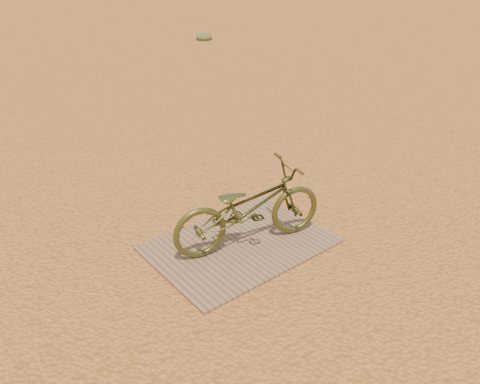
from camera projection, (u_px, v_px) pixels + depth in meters
ground at (297, 235)px, 4.57m from camera, size 120.00×120.00×0.00m
plywood_board at (240, 244)px, 4.41m from camera, size 1.63×1.15×0.02m
bicycle at (249, 208)px, 4.23m from camera, size 1.54×0.84×0.77m
kale_b at (204, 40)px, 14.78m from camera, size 0.51×0.51×0.28m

